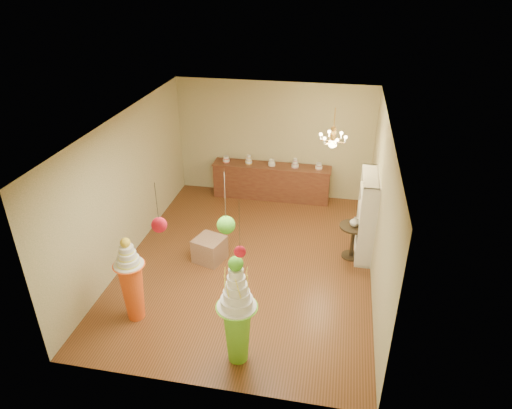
% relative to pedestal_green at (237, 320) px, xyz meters
% --- Properties ---
extents(floor, '(6.50, 6.50, 0.00)m').
position_rel_pedestal_green_xyz_m(floor, '(-0.38, 2.61, -0.79)').
color(floor, brown).
rests_on(floor, ground).
extents(ceiling, '(6.50, 6.50, 0.00)m').
position_rel_pedestal_green_xyz_m(ceiling, '(-0.38, 2.61, 2.21)').
color(ceiling, white).
rests_on(ceiling, ground).
extents(wall_back, '(5.00, 0.04, 3.00)m').
position_rel_pedestal_green_xyz_m(wall_back, '(-0.38, 5.86, 0.71)').
color(wall_back, tan).
rests_on(wall_back, ground).
extents(wall_front, '(5.00, 0.04, 3.00)m').
position_rel_pedestal_green_xyz_m(wall_front, '(-0.38, -0.64, 0.71)').
color(wall_front, tan).
rests_on(wall_front, ground).
extents(wall_left, '(0.04, 6.50, 3.00)m').
position_rel_pedestal_green_xyz_m(wall_left, '(-2.88, 2.61, 0.71)').
color(wall_left, tan).
rests_on(wall_left, ground).
extents(wall_right, '(0.04, 6.50, 3.00)m').
position_rel_pedestal_green_xyz_m(wall_right, '(2.12, 2.61, 0.71)').
color(wall_right, tan).
rests_on(wall_right, ground).
extents(pedestal_green, '(0.76, 0.76, 1.92)m').
position_rel_pedestal_green_xyz_m(pedestal_green, '(0.00, 0.00, 0.00)').
color(pedestal_green, '#6FCC2D').
rests_on(pedestal_green, floor).
extents(pedestal_orange, '(0.56, 0.56, 1.63)m').
position_rel_pedestal_green_xyz_m(pedestal_orange, '(-1.97, 0.59, -0.10)').
color(pedestal_orange, '#EE561B').
rests_on(pedestal_orange, floor).
extents(burlap_riser, '(0.71, 0.71, 0.51)m').
position_rel_pedestal_green_xyz_m(burlap_riser, '(-1.18, 2.51, -0.53)').
color(burlap_riser, '#89654B').
rests_on(burlap_riser, floor).
extents(sideboard, '(3.04, 0.54, 1.16)m').
position_rel_pedestal_green_xyz_m(sideboard, '(-0.38, 5.58, -0.31)').
color(sideboard, '#5B2E1C').
rests_on(sideboard, floor).
extents(shelving_unit, '(0.33, 1.20, 1.80)m').
position_rel_pedestal_green_xyz_m(shelving_unit, '(1.96, 3.41, 0.11)').
color(shelving_unit, beige).
rests_on(shelving_unit, floor).
extents(round_table, '(0.77, 0.77, 0.76)m').
position_rel_pedestal_green_xyz_m(round_table, '(1.72, 3.19, -0.30)').
color(round_table, black).
rests_on(round_table, floor).
extents(vase, '(0.22, 0.22, 0.20)m').
position_rel_pedestal_green_xyz_m(vase, '(1.72, 3.19, 0.07)').
color(vase, beige).
rests_on(vase, round_table).
extents(pom_red_left, '(0.22, 0.22, 0.75)m').
position_rel_pedestal_green_xyz_m(pom_red_left, '(-1.05, -0.06, 1.57)').
color(pom_red_left, '#3F3B2D').
rests_on(pom_red_left, ceiling).
extents(pom_green_mid, '(0.28, 0.28, 1.05)m').
position_rel_pedestal_green_xyz_m(pom_green_mid, '(-0.27, 0.55, 1.30)').
color(pom_green_mid, '#3F3B2D').
rests_on(pom_green_mid, ceiling).
extents(pom_red_right, '(0.16, 0.16, 0.83)m').
position_rel_pedestal_green_xyz_m(pom_red_right, '(0.14, -0.33, 1.46)').
color(pom_red_right, '#3F3B2D').
rests_on(pom_red_right, ceiling).
extents(chandelier, '(0.68, 0.68, 0.85)m').
position_rel_pedestal_green_xyz_m(chandelier, '(1.14, 3.86, 1.51)').
color(chandelier, gold).
rests_on(chandelier, ceiling).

